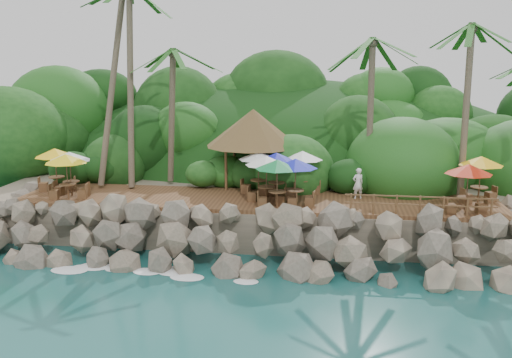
# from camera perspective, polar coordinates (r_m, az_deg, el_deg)

# --- Properties ---
(ground) EXTENTS (140.00, 140.00, 0.00)m
(ground) POSITION_cam_1_polar(r_m,az_deg,el_deg) (25.82, -1.88, -10.13)
(ground) COLOR #19514F
(ground) RESTS_ON ground
(land_base) EXTENTS (32.00, 25.20, 2.10)m
(land_base) POSITION_cam_1_polar(r_m,az_deg,el_deg) (40.73, 1.96, -0.39)
(land_base) COLOR gray
(land_base) RESTS_ON ground
(jungle_hill) EXTENTS (44.80, 28.00, 15.40)m
(jungle_hill) POSITION_cam_1_polar(r_m,az_deg,el_deg) (48.25, 2.89, 0.25)
(jungle_hill) COLOR #143811
(jungle_hill) RESTS_ON ground
(seawall) EXTENTS (29.00, 4.00, 2.30)m
(seawall) POSITION_cam_1_polar(r_m,az_deg,el_deg) (27.28, -1.17, -6.34)
(seawall) COLOR gray
(seawall) RESTS_ON ground
(terrace) EXTENTS (26.00, 5.00, 0.20)m
(terrace) POSITION_cam_1_polar(r_m,az_deg,el_deg) (30.80, 0.00, -2.19)
(terrace) COLOR brown
(terrace) RESTS_ON land_base
(jungle_foliage) EXTENTS (44.00, 16.00, 12.00)m
(jungle_foliage) POSITION_cam_1_polar(r_m,az_deg,el_deg) (40.00, 1.79, -2.16)
(jungle_foliage) COLOR #143811
(jungle_foliage) RESTS_ON ground
(foam_line) EXTENTS (25.20, 0.80, 0.06)m
(foam_line) POSITION_cam_1_polar(r_m,az_deg,el_deg) (26.09, -1.77, -9.83)
(foam_line) COLOR white
(foam_line) RESTS_ON ground
(palms) EXTENTS (29.61, 7.34, 15.40)m
(palms) POSITION_cam_1_polar(r_m,az_deg,el_deg) (32.65, 3.68, 16.15)
(palms) COLOR brown
(palms) RESTS_ON ground
(palapa) EXTENTS (5.62, 5.62, 4.60)m
(palapa) POSITION_cam_1_polar(r_m,az_deg,el_deg) (33.50, -0.27, 5.20)
(palapa) COLOR brown
(palapa) RESTS_ON ground
(dining_clusters) EXTENTS (25.74, 5.26, 2.48)m
(dining_clusters) POSITION_cam_1_polar(r_m,az_deg,el_deg) (30.11, -0.40, 1.69)
(dining_clusters) COLOR brown
(dining_clusters) RESTS_ON terrace
(railing) EXTENTS (7.20, 0.10, 1.00)m
(railing) POSITION_cam_1_polar(r_m,az_deg,el_deg) (28.37, 16.22, -2.41)
(railing) COLOR brown
(railing) RESTS_ON terrace
(waiter) EXTENTS (0.73, 0.62, 1.70)m
(waiter) POSITION_cam_1_polar(r_m,az_deg,el_deg) (31.08, 10.24, -0.45)
(waiter) COLOR white
(waiter) RESTS_ON terrace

